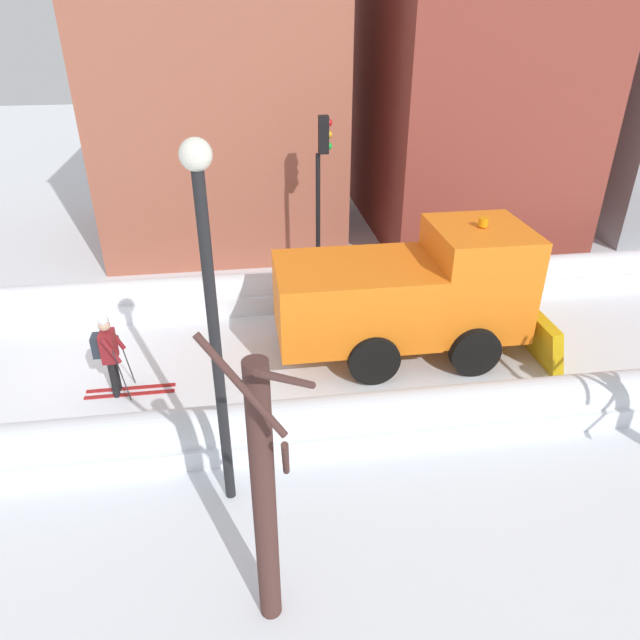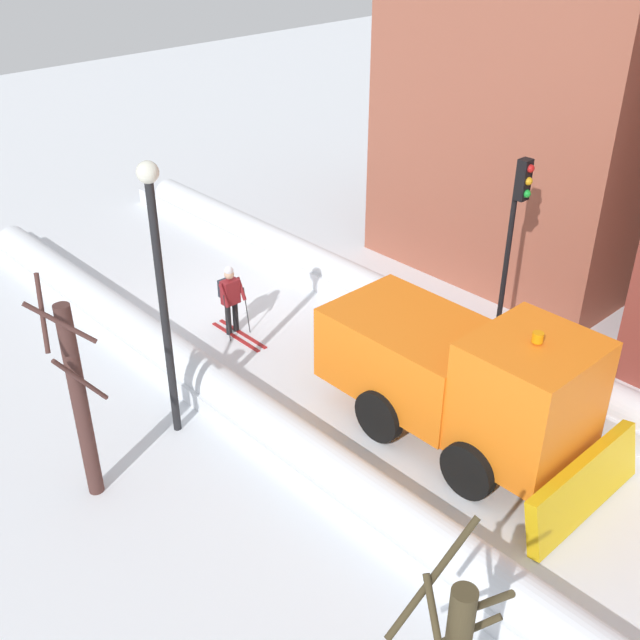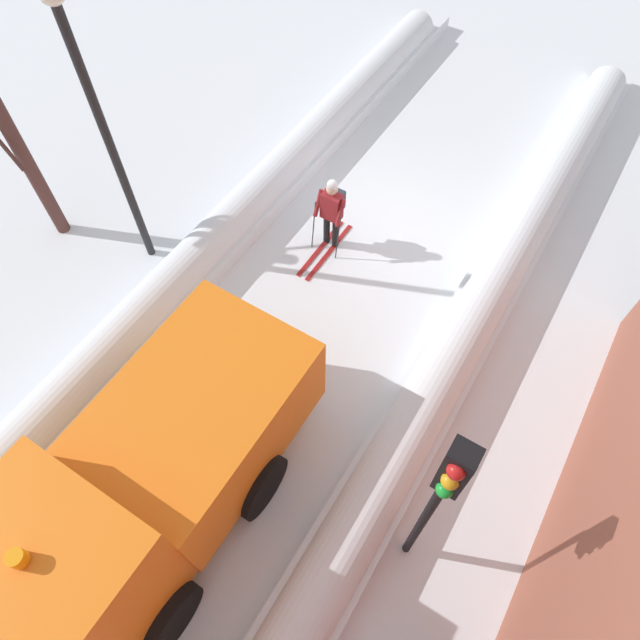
# 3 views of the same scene
# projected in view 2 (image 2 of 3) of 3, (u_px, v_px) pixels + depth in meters

# --- Properties ---
(ground_plane) EXTENTS (80.00, 80.00, 0.00)m
(ground_plane) POSITION_uv_depth(u_px,v_px,m) (568.00, 505.00, 13.88)
(ground_plane) COLOR white
(snowbank_right) EXTENTS (1.10, 36.00, 0.90)m
(snowbank_right) POSITION_uv_depth(u_px,v_px,m) (477.00, 574.00, 12.12)
(snowbank_right) COLOR white
(snowbank_right) RESTS_ON ground
(building_brick_near) EXTENTS (7.27, 7.31, 9.12)m
(building_brick_near) POSITION_uv_depth(u_px,v_px,m) (556.00, 97.00, 20.92)
(building_brick_near) COLOR #9E5642
(building_brick_near) RESTS_ON ground
(plow_truck) EXTENTS (3.20, 5.98, 3.12)m
(plow_truck) POSITION_uv_depth(u_px,v_px,m) (464.00, 378.00, 14.75)
(plow_truck) COLOR orange
(plow_truck) RESTS_ON ground
(skier) EXTENTS (0.62, 1.80, 1.81)m
(skier) POSITION_uv_depth(u_px,v_px,m) (230.00, 296.00, 18.58)
(skier) COLOR black
(skier) RESTS_ON ground
(traffic_light_pole) EXTENTS (0.28, 0.42, 4.65)m
(traffic_light_pole) POSITION_uv_depth(u_px,v_px,m) (516.00, 221.00, 16.88)
(traffic_light_pole) COLOR black
(traffic_light_pole) RESTS_ON ground
(street_lamp) EXTENTS (0.40, 0.40, 5.68)m
(street_lamp) POSITION_uv_depth(u_px,v_px,m) (160.00, 274.00, 13.98)
(street_lamp) COLOR black
(street_lamp) RESTS_ON ground
(bare_tree_near) EXTENTS (1.02, 1.20, 4.35)m
(bare_tree_near) POSITION_uv_depth(u_px,v_px,m) (79.00, 400.00, 13.15)
(bare_tree_near) COLOR #492C28
(bare_tree_near) RESTS_ON ground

